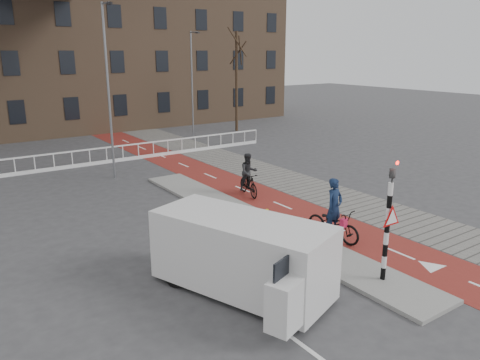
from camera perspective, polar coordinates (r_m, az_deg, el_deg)
ground at (r=15.95m, az=12.66°, el=-8.77°), size 120.00×120.00×0.00m
bike_lane at (r=24.14m, az=-2.42°, el=-0.00°), size 2.50×60.00×0.01m
sidewalk at (r=25.69m, az=2.86°, el=0.95°), size 3.00×60.00×0.01m
curb_island at (r=18.22m, az=1.88°, el=-5.04°), size 1.80×16.00×0.12m
traffic_signal at (r=13.60m, az=17.66°, el=-4.43°), size 0.80×0.80×3.68m
bollard at (r=17.25m, az=3.30°, el=-4.76°), size 0.12×0.12×0.73m
cyclist_near at (r=16.73m, az=11.34°, el=-4.72°), size 1.04×2.25×2.22m
cyclist_far at (r=21.34m, az=1.05°, el=0.21°), size 0.96×1.90×1.97m
van at (r=12.87m, az=0.18°, el=-8.98°), size 3.57×5.34×2.13m
railing at (r=28.00m, az=-21.71°, el=1.71°), size 28.00×0.10×0.99m
townhouse_row at (r=42.43m, az=-25.04°, el=15.96°), size 46.00×10.00×15.90m
tree_right at (r=38.71m, az=-0.42°, el=11.83°), size 0.22×0.22×7.94m
streetlight_near at (r=24.68m, az=-15.72°, el=10.05°), size 0.12×0.12×8.70m
streetlight_right at (r=35.76m, az=-5.86°, el=11.36°), size 0.12×0.12×7.83m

